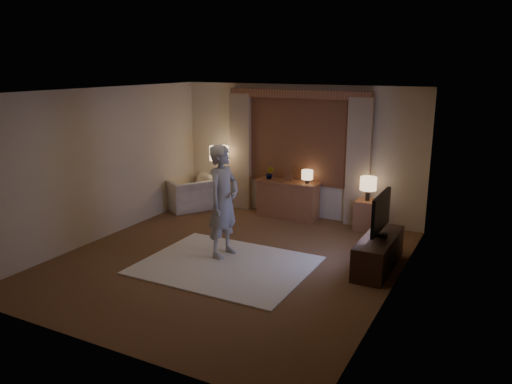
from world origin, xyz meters
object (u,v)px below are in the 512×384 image
Objects in this scene: side_table at (366,215)px; tv_stand at (378,253)px; person at (223,201)px; armchair at (191,193)px; sideboard at (288,200)px.

side_table reaches higher than tv_stand.
tv_stand is 2.48m from person.
armchair is 0.58× the size of person.
sideboard is at bearing 178.22° from side_table.
tv_stand is (0.64, -1.69, -0.03)m from side_table.
person is (2.00, -1.98, 0.57)m from armchair.
person reaches higher than sideboard.
tv_stand is 0.79× the size of person.
armchair is 3.67m from side_table.
person reaches higher than tv_stand.
person reaches higher than armchair.
armchair reaches higher than tv_stand.
armchair is 0.73× the size of tv_stand.
side_table is 1.81m from tv_stand.
person is at bearing -91.30° from sideboard.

